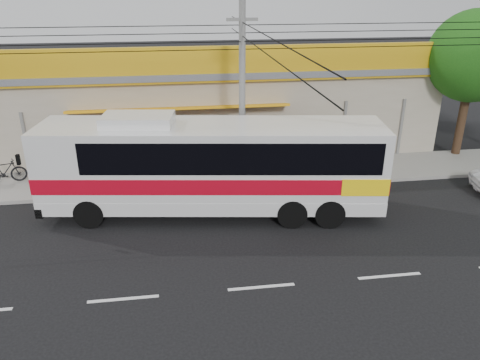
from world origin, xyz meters
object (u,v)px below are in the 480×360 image
at_px(coach_bus, 217,162).
at_px(motorbike_red, 131,180).
at_px(motorbike_dark, 5,172).
at_px(utility_pole, 242,36).
at_px(tree_far, 477,60).

distance_m(coach_bus, motorbike_red, 4.29).
relative_size(coach_bus, motorbike_red, 6.69).
xyz_separation_m(coach_bus, motorbike_red, (-3.43, 2.15, -1.44)).
distance_m(coach_bus, motorbike_dark, 9.84).
bearing_deg(utility_pole, tree_far, 13.93).
distance_m(coach_bus, utility_pole, 4.80).
distance_m(motorbike_red, tree_far, 17.06).
xyz_separation_m(motorbike_red, motorbike_dark, (-5.54, 1.67, 0.03)).
height_order(utility_pole, tree_far, utility_pole).
relative_size(motorbike_red, tree_far, 0.27).
distance_m(motorbike_red, utility_pole, 7.42).
distance_m(motorbike_red, motorbike_dark, 5.78).
height_order(motorbike_red, utility_pole, utility_pole).
distance_m(coach_bus, tree_far, 13.99).
bearing_deg(coach_bus, motorbike_dark, 165.10).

